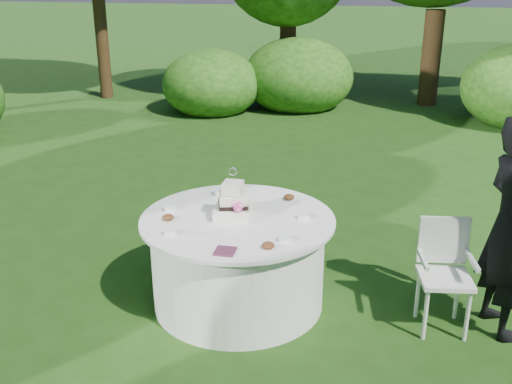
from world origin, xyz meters
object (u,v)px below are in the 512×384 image
napkins (225,251)px  chair (444,265)px  table (238,260)px  cake (233,204)px  guest (512,227)px

napkins → chair: size_ratio=0.16×
napkins → table: 0.73m
napkins → cake: 0.64m
table → guest: bearing=0.8°
guest → chair: guest is taller
guest → table: size_ratio=1.10×
cake → napkins: bearing=-81.9°
chair → table: bearing=179.7°
napkins → chair: bearing=21.4°
guest → table: (-2.06, -0.03, -0.47)m
napkins → guest: bearing=17.9°
guest → table: bearing=71.8°
napkins → cake: bearing=98.1°
table → chair: 1.62m
chair → napkins: bearing=-158.6°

